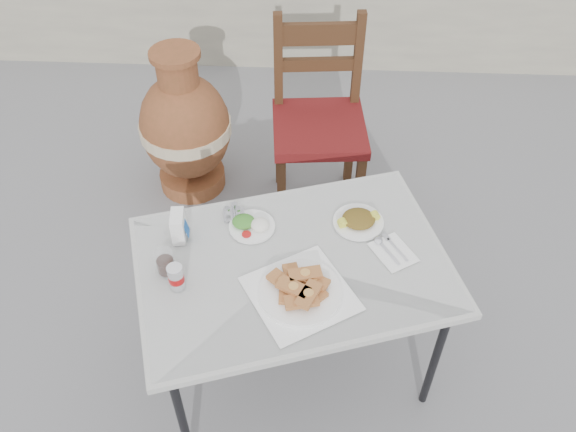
{
  "coord_description": "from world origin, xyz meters",
  "views": [
    {
      "loc": [
        -0.01,
        -1.4,
        2.34
      ],
      "look_at": [
        -0.08,
        0.06,
        0.86
      ],
      "focal_mm": 38.0,
      "sensor_mm": 36.0,
      "label": 1
    }
  ],
  "objects_px": {
    "cafe_table": "(293,271)",
    "cola_glass": "(165,263)",
    "salad_rice_plate": "(251,224)",
    "terracotta_urn": "(186,128)",
    "soda_can": "(176,277)",
    "condiment_caddy": "(234,213)",
    "pide_plate": "(300,288)",
    "salad_chopped_plate": "(358,220)",
    "napkin_holder": "(178,226)",
    "chair": "(319,120)"
  },
  "relations": [
    {
      "from": "cafe_table",
      "to": "cola_glass",
      "type": "height_order",
      "value": "cola_glass"
    },
    {
      "from": "chair",
      "to": "terracotta_urn",
      "type": "xyz_separation_m",
      "value": [
        -0.69,
        0.08,
        -0.14
      ]
    },
    {
      "from": "cafe_table",
      "to": "salad_rice_plate",
      "type": "height_order",
      "value": "salad_rice_plate"
    },
    {
      "from": "condiment_caddy",
      "to": "napkin_holder",
      "type": "bearing_deg",
      "value": -148.56
    },
    {
      "from": "salad_chopped_plate",
      "to": "terracotta_urn",
      "type": "bearing_deg",
      "value": 132.59
    },
    {
      "from": "pide_plate",
      "to": "salad_chopped_plate",
      "type": "relative_size",
      "value": 2.29
    },
    {
      "from": "pide_plate",
      "to": "cola_glass",
      "type": "xyz_separation_m",
      "value": [
        -0.47,
        0.08,
        0.01
      ]
    },
    {
      "from": "pide_plate",
      "to": "chair",
      "type": "xyz_separation_m",
      "value": [
        0.05,
        1.19,
        -0.18
      ]
    },
    {
      "from": "soda_can",
      "to": "condiment_caddy",
      "type": "height_order",
      "value": "soda_can"
    },
    {
      "from": "soda_can",
      "to": "chair",
      "type": "xyz_separation_m",
      "value": [
        0.47,
        1.17,
        -0.2
      ]
    },
    {
      "from": "cola_glass",
      "to": "condiment_caddy",
      "type": "relative_size",
      "value": 1.04
    },
    {
      "from": "napkin_holder",
      "to": "cola_glass",
      "type": "bearing_deg",
      "value": -102.51
    },
    {
      "from": "napkin_holder",
      "to": "terracotta_urn",
      "type": "distance_m",
      "value": 1.1
    },
    {
      "from": "cafe_table",
      "to": "napkin_holder",
      "type": "relative_size",
      "value": 11.38
    },
    {
      "from": "cafe_table",
      "to": "pide_plate",
      "type": "distance_m",
      "value": 0.16
    },
    {
      "from": "cola_glass",
      "to": "napkin_holder",
      "type": "xyz_separation_m",
      "value": [
        0.02,
        0.16,
        0.01
      ]
    },
    {
      "from": "salad_rice_plate",
      "to": "soda_can",
      "type": "xyz_separation_m",
      "value": [
        -0.23,
        -0.29,
        0.03
      ]
    },
    {
      "from": "cola_glass",
      "to": "soda_can",
      "type": "bearing_deg",
      "value": -52.32
    },
    {
      "from": "napkin_holder",
      "to": "terracotta_urn",
      "type": "height_order",
      "value": "terracotta_urn"
    },
    {
      "from": "cafe_table",
      "to": "cola_glass",
      "type": "relative_size",
      "value": 13.5
    },
    {
      "from": "condiment_caddy",
      "to": "cafe_table",
      "type": "bearing_deg",
      "value": -43.07
    },
    {
      "from": "pide_plate",
      "to": "soda_can",
      "type": "distance_m",
      "value": 0.42
    },
    {
      "from": "salad_rice_plate",
      "to": "cola_glass",
      "type": "height_order",
      "value": "cola_glass"
    },
    {
      "from": "pide_plate",
      "to": "cola_glass",
      "type": "relative_size",
      "value": 4.68
    },
    {
      "from": "cafe_table",
      "to": "napkin_holder",
      "type": "bearing_deg",
      "value": 166.11
    },
    {
      "from": "salad_rice_plate",
      "to": "soda_can",
      "type": "height_order",
      "value": "soda_can"
    },
    {
      "from": "salad_chopped_plate",
      "to": "napkin_holder",
      "type": "bearing_deg",
      "value": -171.23
    },
    {
      "from": "cafe_table",
      "to": "condiment_caddy",
      "type": "height_order",
      "value": "condiment_caddy"
    },
    {
      "from": "soda_can",
      "to": "terracotta_urn",
      "type": "relative_size",
      "value": 0.12
    },
    {
      "from": "pide_plate",
      "to": "condiment_caddy",
      "type": "relative_size",
      "value": 4.86
    },
    {
      "from": "chair",
      "to": "pide_plate",
      "type": "bearing_deg",
      "value": -97.52
    },
    {
      "from": "cafe_table",
      "to": "soda_can",
      "type": "distance_m",
      "value": 0.42
    },
    {
      "from": "cafe_table",
      "to": "salad_chopped_plate",
      "type": "xyz_separation_m",
      "value": [
        0.24,
        0.21,
        0.06
      ]
    },
    {
      "from": "pide_plate",
      "to": "salad_chopped_plate",
      "type": "xyz_separation_m",
      "value": [
        0.21,
        0.34,
        -0.01
      ]
    },
    {
      "from": "condiment_caddy",
      "to": "terracotta_urn",
      "type": "bearing_deg",
      "value": 112.38
    },
    {
      "from": "terracotta_urn",
      "to": "soda_can",
      "type": "bearing_deg",
      "value": -80.11
    },
    {
      "from": "soda_can",
      "to": "terracotta_urn",
      "type": "xyz_separation_m",
      "value": [
        -0.22,
        1.26,
        -0.33
      ]
    },
    {
      "from": "salad_rice_plate",
      "to": "napkin_holder",
      "type": "height_order",
      "value": "napkin_holder"
    },
    {
      "from": "pide_plate",
      "to": "salad_rice_plate",
      "type": "distance_m",
      "value": 0.36
    },
    {
      "from": "cafe_table",
      "to": "chair",
      "type": "relative_size",
      "value": 1.25
    },
    {
      "from": "napkin_holder",
      "to": "condiment_caddy",
      "type": "xyz_separation_m",
      "value": [
        0.19,
        0.11,
        -0.04
      ]
    },
    {
      "from": "cola_glass",
      "to": "salad_chopped_plate",
      "type": "bearing_deg",
      "value": 21.41
    },
    {
      "from": "salad_chopped_plate",
      "to": "napkin_holder",
      "type": "relative_size",
      "value": 1.72
    },
    {
      "from": "pide_plate",
      "to": "salad_rice_plate",
      "type": "height_order",
      "value": "pide_plate"
    },
    {
      "from": "cola_glass",
      "to": "condiment_caddy",
      "type": "xyz_separation_m",
      "value": [
        0.21,
        0.28,
        -0.02
      ]
    },
    {
      "from": "soda_can",
      "to": "condiment_caddy",
      "type": "relative_size",
      "value": 1.08
    },
    {
      "from": "cafe_table",
      "to": "terracotta_urn",
      "type": "xyz_separation_m",
      "value": [
        -0.61,
        1.13,
        -0.24
      ]
    },
    {
      "from": "soda_can",
      "to": "terracotta_urn",
      "type": "bearing_deg",
      "value": 99.89
    },
    {
      "from": "salad_rice_plate",
      "to": "terracotta_urn",
      "type": "bearing_deg",
      "value": 114.83
    },
    {
      "from": "cola_glass",
      "to": "chair",
      "type": "relative_size",
      "value": 0.09
    }
  ]
}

